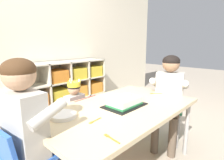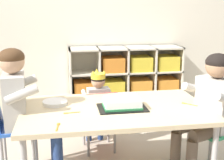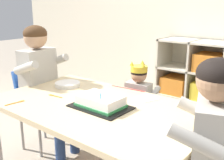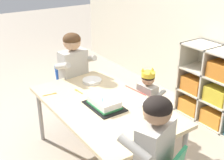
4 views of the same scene
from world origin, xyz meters
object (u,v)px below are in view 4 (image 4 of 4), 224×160
Objects in this scene: child_with_crown at (150,95)px; paper_plate_stack at (92,81)px; birthday_cake_on_tray at (104,103)px; fork_by_napkin at (78,91)px; guest_at_table_side at (147,146)px; fork_near_child_seat at (145,135)px; adult_helper_seated at (77,70)px; fork_at_table_front_edge at (51,94)px; classroom_chair_blue at (142,110)px; activity_table at (104,108)px; classroom_chair_adult_side at (72,86)px.

child_with_crown reaches higher than paper_plate_stack.
birthday_cake_on_tray is 0.40m from fork_by_napkin.
guest_at_table_side is at bearing 131.75° from child_with_crown.
fork_by_napkin and fork_near_child_seat have the same top height.
adult_helper_seated reaches higher than fork_near_child_seat.
fork_at_table_front_edge is at bearing -154.55° from adult_helper_seated.
classroom_chair_blue is 0.57× the size of adult_helper_seated.
adult_helper_seated reaches higher than birthday_cake_on_tray.
paper_plate_stack is at bearing -170.64° from fork_at_table_front_edge.
fork_at_table_front_edge reaches higher than activity_table.
fork_by_napkin is at bearing -168.88° from activity_table.
child_with_crown is at bearing -60.67° from classroom_chair_adult_side.
paper_plate_stack is 0.26m from fork_by_napkin.
classroom_chair_adult_side is at bearing -131.89° from fork_at_table_front_edge.
classroom_chair_adult_side is at bearing 172.05° from birthday_cake_on_tray.
adult_helper_seated is at bearing -90.00° from classroom_chair_adult_side.
adult_helper_seated reaches higher than guest_at_table_side.
child_with_crown is at bearing 100.34° from birthday_cake_on_tray.
classroom_chair_blue is 1.05m from guest_at_table_side.
classroom_chair_blue is 0.96m from fork_at_table_front_edge.
classroom_chair_adult_side is 6.58× the size of fork_near_child_seat.
fork_by_napkin is 1.14× the size of fork_near_child_seat.
adult_helper_seated is at bearing -167.90° from paper_plate_stack.
paper_plate_stack is 0.48m from fork_at_table_front_edge.
activity_table is 0.50m from paper_plate_stack.
adult_helper_seated is 0.51m from fork_at_table_front_edge.
guest_at_table_side is (0.80, -0.74, 0.15)m from child_with_crown.
paper_plate_stack is at bearing 160.48° from birthday_cake_on_tray.
fork_by_napkin is at bearing -62.93° from paper_plate_stack.
activity_table is 0.10m from birthday_cake_on_tray.
adult_helper_seated is at bearing 147.27° from fork_by_napkin.
paper_plate_stack reaches higher than fork_near_child_seat.
classroom_chair_blue is at bearing 41.19° from paper_plate_stack.
adult_helper_seated reaches higher than paper_plate_stack.
child_with_crown is (-0.01, 0.11, 0.14)m from classroom_chair_blue.
fork_at_table_front_edge is at bearing -144.10° from activity_table.
fork_near_child_seat is (0.55, 0.01, -0.03)m from birthday_cake_on_tray.
child_with_crown is 2.17× the size of birthday_cake_on_tray.
activity_table is 0.36m from fork_by_napkin.
fork_near_child_seat is (1.07, -0.18, -0.01)m from paper_plate_stack.
child_with_crown reaches higher than fork_at_table_front_edge.
adult_helper_seated is 1.05× the size of guest_at_table_side.
classroom_chair_blue is 0.87× the size of classroom_chair_adult_side.
classroom_chair_adult_side is at bearing 90.00° from adult_helper_seated.
classroom_chair_blue is 0.61m from paper_plate_stack.
activity_table is 2.31× the size of classroom_chair_blue.
fork_by_napkin is 0.95m from fork_near_child_seat.
fork_at_table_front_edge is (0.26, -0.43, -0.06)m from adult_helper_seated.
paper_plate_stack is (-0.47, 0.16, 0.06)m from activity_table.
guest_at_table_side is at bearing -8.87° from activity_table.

